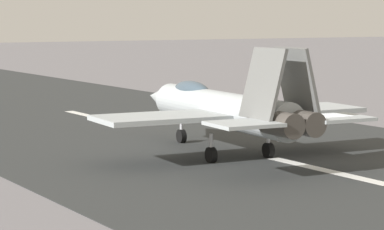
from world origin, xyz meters
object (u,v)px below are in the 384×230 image
object	(u,v)px
marker_cone_mid	(331,116)
marker_cone_far	(204,98)
fighter_jet	(223,108)
crew_person	(194,105)

from	to	relation	value
marker_cone_mid	marker_cone_far	xyz separation A→B (m)	(15.87, 0.00, 0.00)
fighter_jet	marker_cone_far	bearing A→B (deg)	-30.47
crew_person	marker_cone_mid	xyz separation A→B (m)	(-6.91, -6.53, -0.55)
crew_person	marker_cone_mid	distance (m)	9.53
fighter_jet	marker_cone_mid	xyz separation A→B (m)	(8.40, -14.27, -2.10)
marker_cone_far	crew_person	bearing A→B (deg)	143.88
fighter_jet	crew_person	world-z (taller)	fighter_jet
fighter_jet	marker_cone_far	world-z (taller)	fighter_jet
marker_cone_far	marker_cone_mid	bearing A→B (deg)	180.00
fighter_jet	crew_person	bearing A→B (deg)	-26.82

